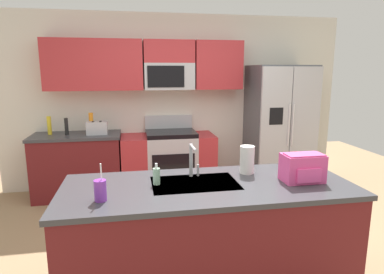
# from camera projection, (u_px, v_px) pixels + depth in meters

# --- Properties ---
(ground_plane) EXTENTS (9.00, 9.00, 0.00)m
(ground_plane) POSITION_uv_depth(u_px,v_px,m) (206.00, 251.00, 3.31)
(ground_plane) COLOR #997A56
(ground_plane) RESTS_ON ground
(kitchen_wall_unit) EXTENTS (5.20, 0.43, 2.60)m
(kitchen_wall_unit) POSITION_uv_depth(u_px,v_px,m) (167.00, 91.00, 5.00)
(kitchen_wall_unit) COLOR silver
(kitchen_wall_unit) RESTS_ON ground
(back_counter) EXTENTS (1.21, 0.63, 0.90)m
(back_counter) POSITION_uv_depth(u_px,v_px,m) (78.00, 165.00, 4.70)
(back_counter) COLOR maroon
(back_counter) RESTS_ON ground
(range_oven) EXTENTS (1.36, 0.61, 1.10)m
(range_oven) POSITION_uv_depth(u_px,v_px,m) (169.00, 161.00, 4.93)
(range_oven) COLOR #B7BABF
(range_oven) RESTS_ON ground
(refrigerator) EXTENTS (0.90, 0.76, 1.85)m
(refrigerator) POSITION_uv_depth(u_px,v_px,m) (279.00, 127.00, 5.06)
(refrigerator) COLOR #4C4F54
(refrigerator) RESTS_ON ground
(island_counter) EXTENTS (2.27, 0.91, 0.90)m
(island_counter) POSITION_uv_depth(u_px,v_px,m) (208.00, 236.00, 2.68)
(island_counter) COLOR maroon
(island_counter) RESTS_ON ground
(toaster) EXTENTS (0.28, 0.16, 0.18)m
(toaster) POSITION_uv_depth(u_px,v_px,m) (97.00, 128.00, 4.59)
(toaster) COLOR #B7BABF
(toaster) RESTS_ON back_counter
(pepper_mill) EXTENTS (0.05, 0.05, 0.23)m
(pepper_mill) POSITION_uv_depth(u_px,v_px,m) (66.00, 126.00, 4.56)
(pepper_mill) COLOR black
(pepper_mill) RESTS_ON back_counter
(bottle_yellow) EXTENTS (0.06, 0.06, 0.25)m
(bottle_yellow) POSITION_uv_depth(u_px,v_px,m) (49.00, 125.00, 4.57)
(bottle_yellow) COLOR yellow
(bottle_yellow) RESTS_ON back_counter
(bottle_orange) EXTENTS (0.06, 0.06, 0.29)m
(bottle_orange) POSITION_uv_depth(u_px,v_px,m) (91.00, 123.00, 4.66)
(bottle_orange) COLOR orange
(bottle_orange) RESTS_ON back_counter
(sink_faucet) EXTENTS (0.09, 0.21, 0.28)m
(sink_faucet) POSITION_uv_depth(u_px,v_px,m) (192.00, 158.00, 2.73)
(sink_faucet) COLOR #B7BABF
(sink_faucet) RESTS_ON island_counter
(drink_cup_purple) EXTENTS (0.08, 0.08, 0.27)m
(drink_cup_purple) POSITION_uv_depth(u_px,v_px,m) (100.00, 190.00, 2.25)
(drink_cup_purple) COLOR purple
(drink_cup_purple) RESTS_ON island_counter
(soap_dispenser) EXTENTS (0.06, 0.06, 0.17)m
(soap_dispenser) POSITION_uv_depth(u_px,v_px,m) (156.00, 176.00, 2.58)
(soap_dispenser) COLOR #A5D8B2
(soap_dispenser) RESTS_ON island_counter
(paper_towel_roll) EXTENTS (0.12, 0.12, 0.24)m
(paper_towel_roll) POSITION_uv_depth(u_px,v_px,m) (247.00, 160.00, 2.85)
(paper_towel_roll) COLOR white
(paper_towel_roll) RESTS_ON island_counter
(backpack) EXTENTS (0.32, 0.22, 0.23)m
(backpack) POSITION_uv_depth(u_px,v_px,m) (303.00, 167.00, 2.64)
(backpack) COLOR #EA4C93
(backpack) RESTS_ON island_counter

